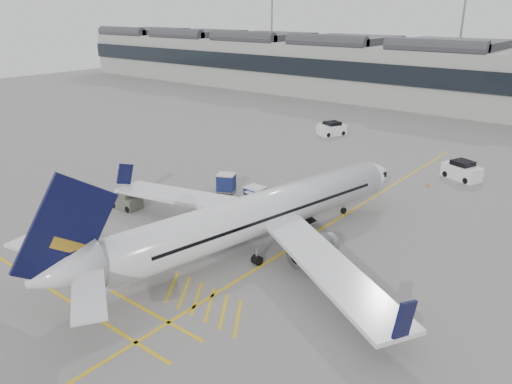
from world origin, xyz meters
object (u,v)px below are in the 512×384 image
Objects in this scene: baggage_cart_a at (241,222)px; airliner_main at (254,216)px; pushback_tug at (127,201)px; ramp_agent_a at (275,205)px; ramp_agent_b at (233,218)px; belt_loader at (291,214)px.

airliner_main is at bearing -43.93° from baggage_cart_a.
airliner_main is 12.16× the size of pushback_tug.
airliner_main is 3.36m from baggage_cart_a.
airliner_main reaches higher than baggage_cart_a.
ramp_agent_b reaches higher than ramp_agent_a.
ramp_agent_a is at bearing 124.26° from airliner_main.
airliner_main is 15.04m from pushback_tug.
pushback_tug is at bearing -20.28° from ramp_agent_b.
ramp_agent_b is at bearing -156.11° from ramp_agent_a.
belt_loader is 5.56m from ramp_agent_b.
belt_loader is at bearing 57.61° from baggage_cart_a.
belt_loader is 5.42m from baggage_cart_a.
ramp_agent_a is at bearing 77.73° from baggage_cart_a.
baggage_cart_a is at bearing 8.69° from pushback_tug.
pushback_tug is at bearing -145.92° from belt_loader.
pushback_tug is at bearing 155.48° from ramp_agent_a.
pushback_tug is at bearing -165.10° from airliner_main.
baggage_cart_a is 5.38m from ramp_agent_a.
belt_loader is 15.76m from pushback_tug.
airliner_main is 6.98m from belt_loader.
baggage_cart_a is 12.54m from pushback_tug.
airliner_main is at bearing 121.96° from ramp_agent_b.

